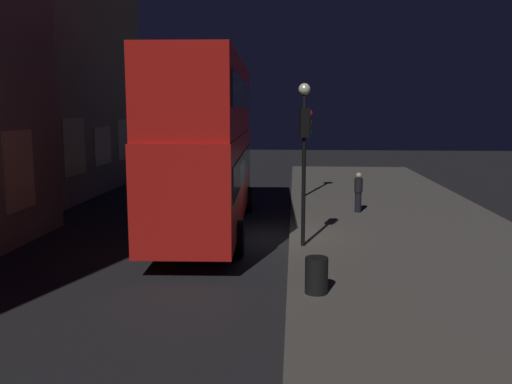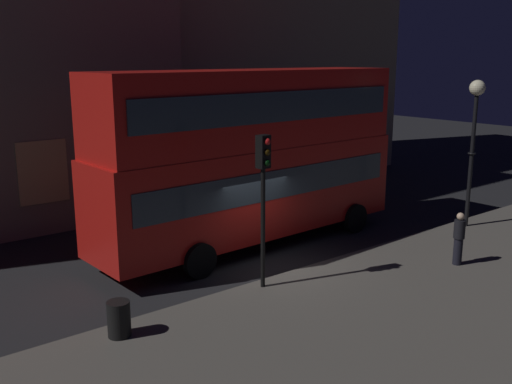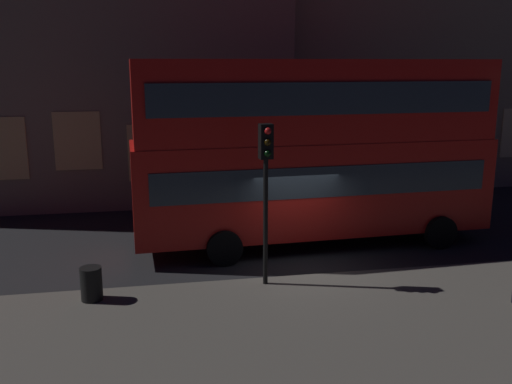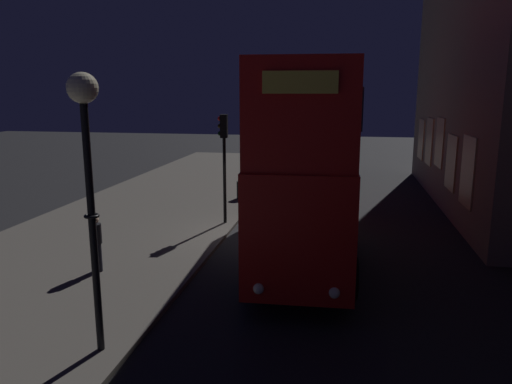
{
  "view_description": "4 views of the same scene",
  "coord_description": "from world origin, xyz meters",
  "px_view_note": "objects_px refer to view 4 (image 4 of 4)",
  "views": [
    {
      "loc": [
        -17.21,
        -1.13,
        4.13
      ],
      "look_at": [
        0.41,
        0.12,
        1.47
      ],
      "focal_mm": 38.29,
      "sensor_mm": 36.0,
      "label": 1
    },
    {
      "loc": [
        -10.51,
        -12.72,
        6.12
      ],
      "look_at": [
        0.04,
        0.57,
        2.17
      ],
      "focal_mm": 40.85,
      "sensor_mm": 36.0,
      "label": 2
    },
    {
      "loc": [
        -4.01,
        -14.66,
        5.62
      ],
      "look_at": [
        -1.09,
        1.01,
        1.97
      ],
      "focal_mm": 39.62,
      "sensor_mm": 36.0,
      "label": 3
    },
    {
      "loc": [
        15.95,
        2.94,
        5.01
      ],
      "look_at": [
        0.15,
        0.05,
        1.66
      ],
      "focal_mm": 33.84,
      "sensor_mm": 36.0,
      "label": 4
    }
  ],
  "objects_px": {
    "street_lamp": "(86,144)",
    "pedestrian": "(96,243)",
    "traffic_light_near_kerb": "(224,146)",
    "double_decker_bus": "(307,151)",
    "litter_bin": "(242,190)"
  },
  "relations": [
    {
      "from": "double_decker_bus",
      "to": "street_lamp",
      "type": "distance_m",
      "value": 8.04
    },
    {
      "from": "double_decker_bus",
      "to": "litter_bin",
      "type": "xyz_separation_m",
      "value": [
        -6.41,
        -3.46,
        -2.65
      ]
    },
    {
      "from": "double_decker_bus",
      "to": "litter_bin",
      "type": "distance_m",
      "value": 7.76
    },
    {
      "from": "street_lamp",
      "to": "litter_bin",
      "type": "xyz_separation_m",
      "value": [
        -13.66,
        -0.09,
        -3.58
      ]
    },
    {
      "from": "traffic_light_near_kerb",
      "to": "pedestrian",
      "type": "bearing_deg",
      "value": -28.0
    },
    {
      "from": "litter_bin",
      "to": "street_lamp",
      "type": "bearing_deg",
      "value": 0.39
    },
    {
      "from": "double_decker_bus",
      "to": "street_lamp",
      "type": "bearing_deg",
      "value": -27.34
    },
    {
      "from": "traffic_light_near_kerb",
      "to": "street_lamp",
      "type": "relative_size",
      "value": 0.78
    },
    {
      "from": "double_decker_bus",
      "to": "pedestrian",
      "type": "bearing_deg",
      "value": -60.42
    },
    {
      "from": "litter_bin",
      "to": "pedestrian",
      "type": "bearing_deg",
      "value": -11.59
    },
    {
      "from": "traffic_light_near_kerb",
      "to": "litter_bin",
      "type": "xyz_separation_m",
      "value": [
        -4.25,
        -0.22,
        -2.52
      ]
    },
    {
      "from": "traffic_light_near_kerb",
      "to": "street_lamp",
      "type": "xyz_separation_m",
      "value": [
        9.4,
        -0.13,
        1.05
      ]
    },
    {
      "from": "traffic_light_near_kerb",
      "to": "pedestrian",
      "type": "relative_size",
      "value": 2.58
    },
    {
      "from": "street_lamp",
      "to": "pedestrian",
      "type": "xyz_separation_m",
      "value": [
        -3.82,
        -2.11,
        -3.16
      ]
    },
    {
      "from": "double_decker_bus",
      "to": "traffic_light_near_kerb",
      "type": "xyz_separation_m",
      "value": [
        -2.16,
        -3.24,
        -0.12
      ]
    }
  ]
}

